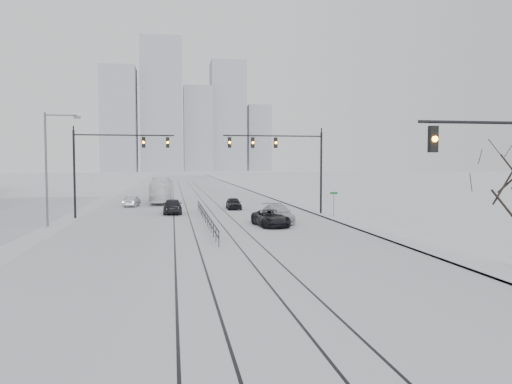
# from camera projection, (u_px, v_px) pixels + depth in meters

# --- Properties ---
(ground) EXTENTS (500.00, 500.00, 0.00)m
(ground) POSITION_uv_depth(u_px,v_px,m) (288.00, 372.00, 12.05)
(ground) COLOR silver
(ground) RESTS_ON ground
(road) EXTENTS (22.00, 260.00, 0.02)m
(road) POSITION_uv_depth(u_px,v_px,m) (192.00, 198.00, 71.12)
(road) COLOR silver
(road) RESTS_ON ground
(sidewalk_east) EXTENTS (5.00, 260.00, 0.16)m
(sidewalk_east) POSITION_uv_depth(u_px,v_px,m) (284.00, 197.00, 73.35)
(sidewalk_east) COLOR silver
(sidewalk_east) RESTS_ON ground
(curb) EXTENTS (0.10, 260.00, 0.12)m
(curb) POSITION_uv_depth(u_px,v_px,m) (268.00, 197.00, 72.94)
(curb) COLOR gray
(curb) RESTS_ON ground
(tram_rails) EXTENTS (5.30, 180.00, 0.01)m
(tram_rails) POSITION_uv_depth(u_px,v_px,m) (199.00, 212.00, 51.43)
(tram_rails) COLOR black
(tram_rails) RESTS_ON ground
(skyline) EXTENTS (96.00, 48.00, 72.00)m
(skyline) POSITION_uv_depth(u_px,v_px,m) (186.00, 117.00, 280.44)
(skyline) COLOR #999FA8
(skyline) RESTS_ON ground
(traffic_mast_ne) EXTENTS (9.60, 0.37, 8.00)m
(traffic_mast_ne) POSITION_uv_depth(u_px,v_px,m) (287.00, 155.00, 47.51)
(traffic_mast_ne) COLOR black
(traffic_mast_ne) RESTS_ON ground
(traffic_mast_nw) EXTENTS (9.10, 0.37, 8.00)m
(traffic_mast_nw) POSITION_uv_depth(u_px,v_px,m) (108.00, 157.00, 45.75)
(traffic_mast_nw) COLOR black
(traffic_mast_nw) RESTS_ON ground
(street_light_west) EXTENTS (2.73, 0.25, 9.00)m
(street_light_west) POSITION_uv_depth(u_px,v_px,m) (50.00, 161.00, 39.26)
(street_light_west) COLOR #595B60
(street_light_west) RESTS_ON ground
(median_fence) EXTENTS (0.06, 24.00, 1.00)m
(median_fence) POSITION_uv_depth(u_px,v_px,m) (206.00, 217.00, 41.55)
(median_fence) COLOR black
(median_fence) RESTS_ON ground
(street_sign) EXTENTS (0.70, 0.06, 2.40)m
(street_sign) POSITION_uv_depth(u_px,v_px,m) (334.00, 201.00, 45.41)
(street_sign) COLOR #595B60
(street_sign) RESTS_ON ground
(sedan_sb_inner) EXTENTS (1.87, 4.57, 1.55)m
(sedan_sb_inner) POSITION_uv_depth(u_px,v_px,m) (173.00, 206.00, 49.24)
(sedan_sb_inner) COLOR black
(sedan_sb_inner) RESTS_ON ground
(sedan_sb_outer) EXTENTS (1.75, 3.83, 1.22)m
(sedan_sb_outer) POSITION_uv_depth(u_px,v_px,m) (132.00, 201.00, 57.30)
(sedan_sb_outer) COLOR #B5B9BD
(sedan_sb_outer) RESTS_ON ground
(sedan_nb_front) EXTENTS (2.70, 4.92, 1.31)m
(sedan_nb_front) POSITION_uv_depth(u_px,v_px,m) (271.00, 218.00, 39.52)
(sedan_nb_front) COLOR black
(sedan_nb_front) RESTS_ON ground
(sedan_nb_right) EXTENTS (2.15, 5.25, 1.52)m
(sedan_nb_right) POSITION_uv_depth(u_px,v_px,m) (277.00, 214.00, 41.93)
(sedan_nb_right) COLOR #BBBCC4
(sedan_nb_right) RESTS_ON ground
(sedan_nb_far) EXTENTS (1.57, 3.77, 1.27)m
(sedan_nb_far) POSITION_uv_depth(u_px,v_px,m) (234.00, 203.00, 54.08)
(sedan_nb_far) COLOR black
(sedan_nb_far) RESTS_ON ground
(box_truck) EXTENTS (2.59, 10.96, 3.05)m
(box_truck) POSITION_uv_depth(u_px,v_px,m) (161.00, 191.00, 62.55)
(box_truck) COLOR white
(box_truck) RESTS_ON ground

